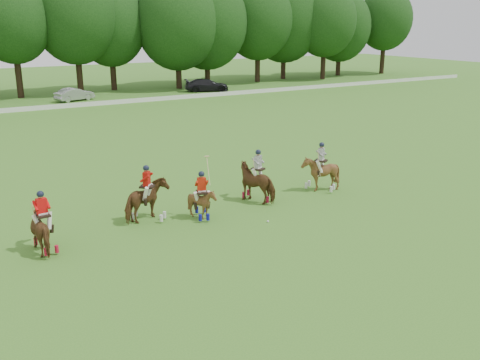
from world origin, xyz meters
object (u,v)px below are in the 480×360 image
car_mid (75,94)px  polo_stripe_b (320,173)px  polo_stripe_a (258,182)px  polo_ball (268,221)px  car_right (207,85)px  polo_red_c (202,202)px  polo_red_b (148,201)px  polo_red_a (44,229)px

car_mid → polo_stripe_b: bearing=165.7°
polo_stripe_a → polo_ball: 3.04m
car_right → polo_red_c: polo_red_c is taller
polo_red_b → polo_red_c: 2.30m
car_mid → polo_red_c: polo_red_c is taller
polo_red_c → polo_stripe_b: bearing=4.5°
polo_stripe_a → car_right: bearing=66.3°
car_right → polo_red_a: polo_red_a is taller
car_mid → car_right: (15.73, 0.00, 0.07)m
polo_red_c → car_right: bearing=62.7°
car_right → polo_red_a: size_ratio=2.24×
polo_stripe_b → polo_ball: bearing=-153.0°
polo_red_b → polo_stripe_b: (8.97, -0.40, 0.02)m
polo_red_b → polo_ball: 5.17m
polo_red_b → polo_stripe_b: 8.98m
polo_red_c → polo_red_b: bearing=155.9°
polo_red_a → polo_red_b: (4.43, 1.04, 0.05)m
polo_red_b → polo_ball: polo_red_b is taller
car_mid → polo_stripe_a: bearing=160.3°
car_mid → polo_red_b: size_ratio=1.70×
car_right → polo_stripe_a: polo_stripe_a is taller
car_mid → polo_red_b: 37.99m
car_right → polo_red_a: bearing=164.0°
car_right → polo_ball: 43.98m
car_mid → car_right: size_ratio=0.80×
polo_red_b → polo_stripe_a: size_ratio=0.99×
polo_stripe_b → polo_red_b: bearing=177.4°
polo_red_a → polo_stripe_a: polo_stripe_a is taller
car_right → polo_red_a: (-26.37, -38.51, 0.09)m
polo_red_b → car_right: bearing=59.7°
polo_red_c → car_mid: bearing=83.9°
car_mid → polo_red_a: bearing=146.0°
polo_red_a → polo_stripe_a: bearing=5.3°
polo_stripe_b → car_right: bearing=71.1°
car_mid → polo_red_b: bearing=152.1°
car_right → polo_red_c: size_ratio=1.97×
car_mid → polo_ball: size_ratio=46.16×
polo_red_c → polo_ball: 2.94m
polo_red_a → polo_stripe_b: 13.41m
car_right → polo_red_c: 43.23m
car_right → polo_red_a: 46.67m
polo_red_c → polo_stripe_b: polo_red_c is taller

